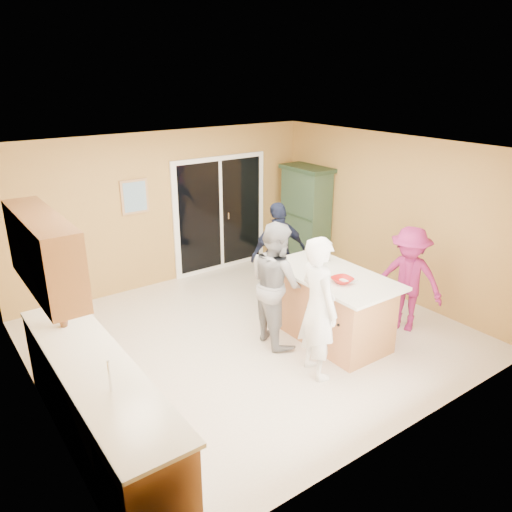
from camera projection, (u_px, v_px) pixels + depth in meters
floor at (251, 337)px, 6.99m from camera, size 5.50×5.50×0.00m
ceiling at (251, 150)px, 6.08m from camera, size 5.50×5.00×0.10m
wall_back at (166, 209)px, 8.44m from camera, size 5.50×0.10×2.60m
wall_front at (406, 324)px, 4.64m from camera, size 5.50×0.10×2.60m
wall_left at (29, 304)px, 5.04m from camera, size 0.10×5.00×2.60m
wall_right at (390, 216)px, 8.04m from camera, size 0.10×5.00×2.60m
left_cabinet_run at (103, 415)px, 4.70m from camera, size 0.65×3.05×1.24m
upper_cabinets at (44, 252)px, 4.78m from camera, size 0.35×1.60×0.75m
sliding_door at (220, 214)px, 9.07m from camera, size 1.90×0.07×2.10m
framed_picture at (135, 197)px, 8.02m from camera, size 0.46×0.04×0.56m
kitchen_island at (331, 308)px, 6.84m from camera, size 0.99×1.83×0.96m
green_hutch at (306, 217)px, 9.37m from camera, size 0.54×1.02×1.87m
woman_white at (318, 308)px, 5.87m from camera, size 0.54×0.72×1.77m
woman_grey at (276, 283)px, 6.63m from camera, size 0.76×0.91×1.70m
woman_navy at (279, 253)px, 7.80m from camera, size 1.00×0.51×1.64m
woman_magenta at (408, 279)px, 6.99m from camera, size 0.91×1.13×1.52m
serving_bowl at (342, 280)px, 6.37m from camera, size 0.29×0.29×0.07m
tulip_vase at (62, 312)px, 5.27m from camera, size 0.22×0.19×0.36m
tumbler_near at (322, 275)px, 6.46m from camera, size 0.10×0.10×0.11m
tumbler_far at (326, 274)px, 6.49m from camera, size 0.10×0.10×0.12m
wine_bottle at (328, 253)px, 7.08m from camera, size 0.07×0.07×0.30m
white_plate at (348, 279)px, 6.47m from camera, size 0.31×0.31×0.02m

